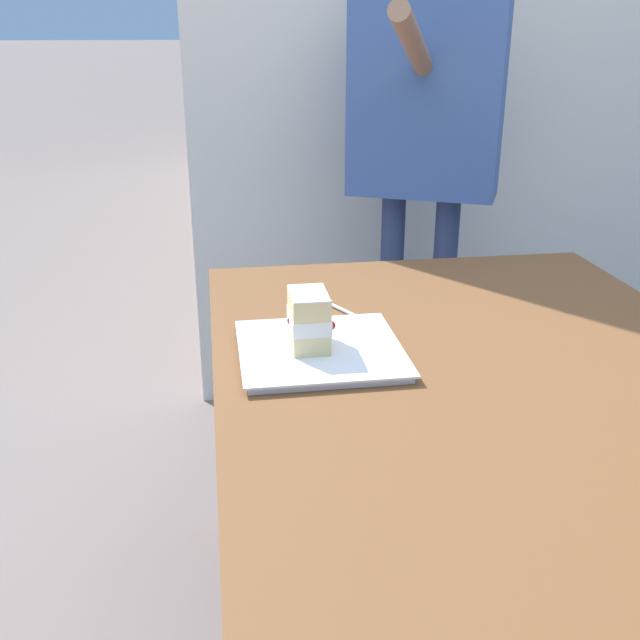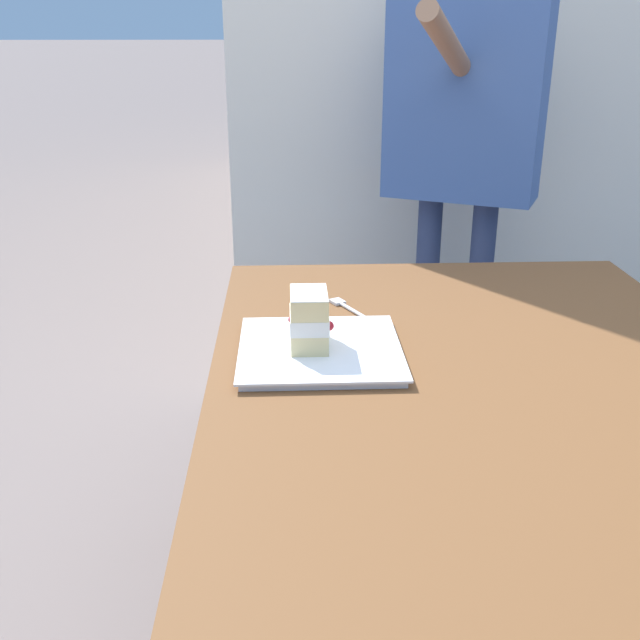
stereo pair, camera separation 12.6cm
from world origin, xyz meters
name	(u,v)px [view 1 (the left image)]	position (x,y,z in m)	size (l,w,h in m)	color
patio_table	(494,430)	(0.00, 0.00, 0.61)	(1.32, 0.92, 0.71)	brown
dessert_plate	(320,351)	(-0.14, -0.27, 0.72)	(0.28, 0.28, 0.02)	white
cake_slice	(309,320)	(-0.14, -0.29, 0.77)	(0.10, 0.08, 0.10)	#EAD18C
dessert_fork	(341,309)	(-0.34, -0.20, 0.71)	(0.16, 0.09, 0.01)	silver
diner_person	(426,106)	(-1.06, 0.17, 1.03)	(0.59, 0.46, 1.55)	navy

